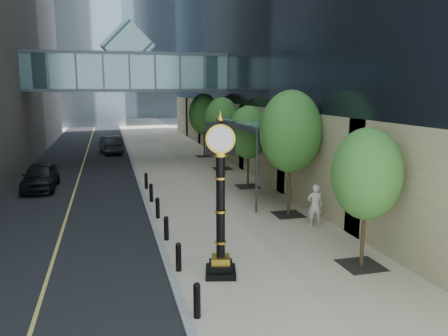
{
  "coord_description": "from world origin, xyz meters",
  "views": [
    {
      "loc": [
        -4.8,
        -9.8,
        6.22
      ],
      "look_at": [
        -0.5,
        6.44,
        3.15
      ],
      "focal_mm": 35.0,
      "sensor_mm": 36.0,
      "label": 1
    }
  ],
  "objects_px": {
    "pedestrian": "(315,205)",
    "car_far": "(111,144)",
    "car_near": "(40,176)",
    "street_clock": "(221,209)"
  },
  "relations": [
    {
      "from": "pedestrian",
      "to": "car_far",
      "type": "height_order",
      "value": "pedestrian"
    },
    {
      "from": "car_near",
      "to": "street_clock",
      "type": "bearing_deg",
      "value": -63.06
    },
    {
      "from": "street_clock",
      "to": "car_far",
      "type": "xyz_separation_m",
      "value": [
        -3.28,
        30.25,
        -1.52
      ]
    },
    {
      "from": "car_near",
      "to": "pedestrian",
      "type": "bearing_deg",
      "value": -40.23
    },
    {
      "from": "pedestrian",
      "to": "car_far",
      "type": "bearing_deg",
      "value": -56.08
    },
    {
      "from": "street_clock",
      "to": "car_near",
      "type": "height_order",
      "value": "street_clock"
    },
    {
      "from": "car_far",
      "to": "car_near",
      "type": "bearing_deg",
      "value": 66.33
    },
    {
      "from": "street_clock",
      "to": "pedestrian",
      "type": "bearing_deg",
      "value": 50.52
    },
    {
      "from": "pedestrian",
      "to": "car_far",
      "type": "xyz_separation_m",
      "value": [
        -8.71,
        26.19,
        -0.17
      ]
    },
    {
      "from": "pedestrian",
      "to": "car_near",
      "type": "relative_size",
      "value": 0.4
    }
  ]
}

